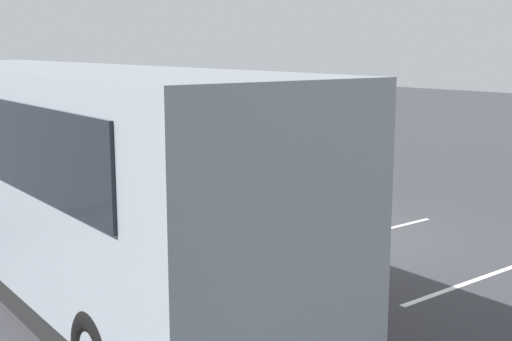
% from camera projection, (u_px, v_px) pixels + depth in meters
% --- Properties ---
extents(ground_plane, '(80.00, 80.00, 0.00)m').
position_uv_depth(ground_plane, '(336.00, 235.00, 13.15)').
color(ground_plane, '#38383D').
extents(tour_bus, '(11.25, 3.05, 3.25)m').
position_uv_depth(tour_bus, '(60.00, 172.00, 10.49)').
color(tour_bus, '#8C939E').
rests_on(tour_bus, ground_plane).
extents(spectator_far_left, '(0.58, 0.33, 1.66)m').
position_uv_depth(spectator_far_left, '(266.00, 208.00, 11.10)').
color(spectator_far_left, '#473823').
rests_on(spectator_far_left, ground_plane).
extents(spectator_left, '(0.58, 0.37, 1.71)m').
position_uv_depth(spectator_left, '(224.00, 197.00, 11.75)').
color(spectator_left, '#473823').
rests_on(spectator_left, ground_plane).
extents(spectator_centre, '(0.57, 0.31, 1.66)m').
position_uv_depth(spectator_centre, '(188.00, 190.00, 12.42)').
color(spectator_centre, '#473823').
rests_on(spectator_centre, ground_plane).
extents(spectator_right, '(0.57, 0.39, 1.69)m').
position_uv_depth(spectator_right, '(170.00, 179.00, 13.39)').
color(spectator_right, black).
rests_on(spectator_right, ground_plane).
extents(spectator_far_right, '(0.57, 0.38, 1.72)m').
position_uv_depth(spectator_far_right, '(148.00, 172.00, 14.04)').
color(spectator_far_right, black).
rests_on(spectator_far_right, ground_plane).
extents(parked_motorcycle_silver, '(2.04, 0.64, 0.99)m').
position_uv_depth(parked_motorcycle_silver, '(137.00, 210.00, 13.05)').
color(parked_motorcycle_silver, black).
rests_on(parked_motorcycle_silver, ground_plane).
extents(stunt_motorcycle, '(1.91, 0.62, 1.85)m').
position_uv_depth(stunt_motorcycle, '(302.00, 156.00, 15.98)').
color(stunt_motorcycle, black).
rests_on(stunt_motorcycle, ground_plane).
extents(traffic_cone, '(0.34, 0.34, 0.63)m').
position_uv_depth(traffic_cone, '(359.00, 208.00, 13.97)').
color(traffic_cone, orange).
rests_on(traffic_cone, ground_plane).
extents(bay_line_b, '(0.15, 4.38, 0.01)m').
position_uv_depth(bay_line_b, '(492.00, 274.00, 10.86)').
color(bay_line_b, white).
rests_on(bay_line_b, ground_plane).
extents(bay_line_c, '(0.14, 4.26, 0.01)m').
position_uv_depth(bay_line_c, '(357.00, 236.00, 13.03)').
color(bay_line_c, white).
rests_on(bay_line_c, ground_plane).
extents(bay_line_d, '(0.15, 4.86, 0.01)m').
position_uv_depth(bay_line_d, '(261.00, 209.00, 15.21)').
color(bay_line_d, white).
rests_on(bay_line_d, ground_plane).
extents(bay_line_e, '(0.14, 3.84, 0.01)m').
position_uv_depth(bay_line_e, '(189.00, 189.00, 17.38)').
color(bay_line_e, white).
rests_on(bay_line_e, ground_plane).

